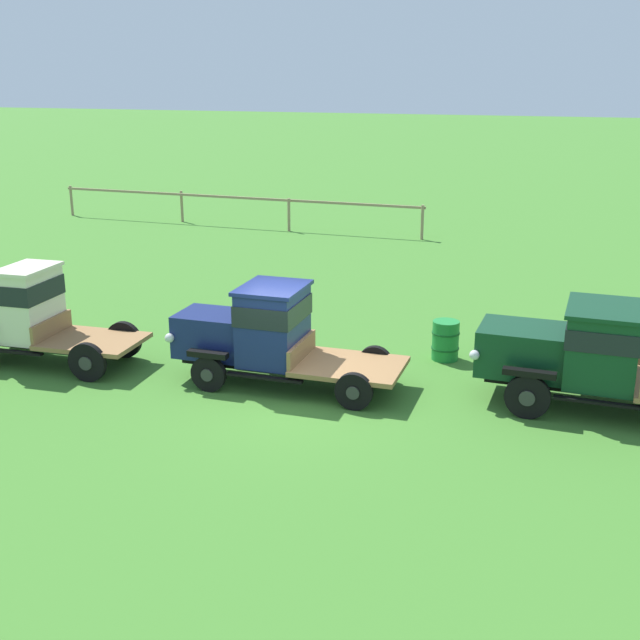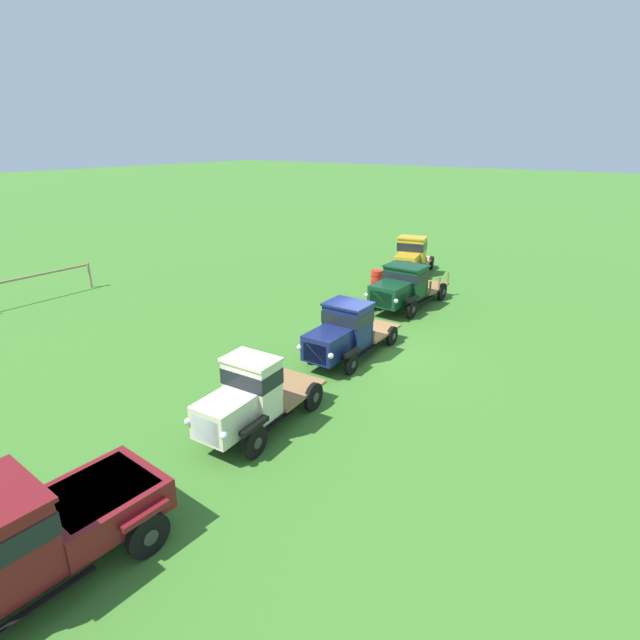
# 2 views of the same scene
# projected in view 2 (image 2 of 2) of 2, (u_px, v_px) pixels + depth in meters

# --- Properties ---
(ground_plane) EXTENTS (240.00, 240.00, 0.00)m
(ground_plane) POSITION_uv_depth(u_px,v_px,m) (370.00, 356.00, 18.84)
(ground_plane) COLOR #3D7528
(vintage_truck_foreground_near) EXTENTS (5.38, 2.46, 2.24)m
(vintage_truck_foreground_near) POSITION_uv_depth(u_px,v_px,m) (14.00, 540.00, 8.73)
(vintage_truck_foreground_near) COLOR black
(vintage_truck_foreground_near) RESTS_ON ground
(vintage_truck_second_in_line) EXTENTS (4.62, 2.04, 2.24)m
(vintage_truck_second_in_line) POSITION_uv_depth(u_px,v_px,m) (249.00, 397.00, 13.54)
(vintage_truck_second_in_line) COLOR black
(vintage_truck_second_in_line) RESTS_ON ground
(vintage_truck_midrow_center) EXTENTS (5.04, 2.02, 2.15)m
(vintage_truck_midrow_center) POSITION_uv_depth(u_px,v_px,m) (344.00, 331.00, 18.18)
(vintage_truck_midrow_center) COLOR black
(vintage_truck_midrow_center) RESTS_ON ground
(vintage_truck_far_side) EXTENTS (5.43, 2.22, 2.09)m
(vintage_truck_far_side) POSITION_uv_depth(u_px,v_px,m) (403.00, 286.00, 23.62)
(vintage_truck_far_side) COLOR black
(vintage_truck_far_side) RESTS_ON ground
(vintage_truck_back_of_row) EXTENTS (4.85, 2.74, 2.31)m
(vintage_truck_back_of_row) POSITION_uv_depth(u_px,v_px,m) (411.00, 256.00, 29.27)
(vintage_truck_back_of_row) COLOR black
(vintage_truck_back_of_row) RESTS_ON ground
(oil_drum_beside_row) EXTENTS (0.64, 0.64, 0.92)m
(oil_drum_beside_row) POSITION_uv_depth(u_px,v_px,m) (335.00, 309.00, 22.47)
(oil_drum_beside_row) COLOR #1E7F33
(oil_drum_beside_row) RESTS_ON ground
(oil_drum_near_fence) EXTENTS (0.65, 0.65, 0.86)m
(oil_drum_near_fence) POSITION_uv_depth(u_px,v_px,m) (377.00, 278.00, 27.57)
(oil_drum_near_fence) COLOR red
(oil_drum_near_fence) RESTS_ON ground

